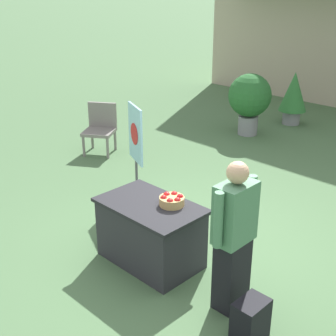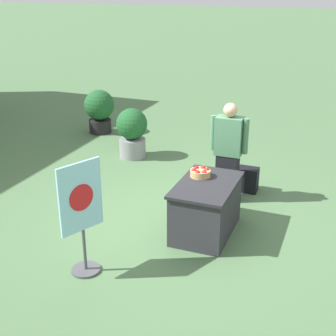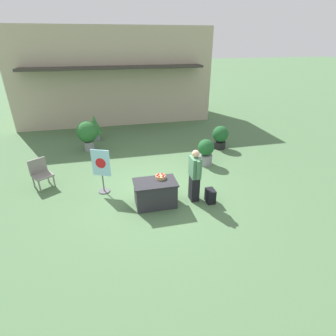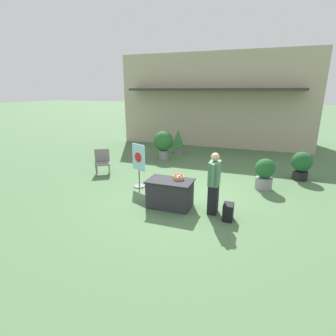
% 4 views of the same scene
% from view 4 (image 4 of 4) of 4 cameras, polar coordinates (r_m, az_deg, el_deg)
% --- Properties ---
extents(ground_plane, '(120.00, 120.00, 0.00)m').
position_cam_4_polar(ground_plane, '(7.79, 3.63, -6.71)').
color(ground_plane, '#4C7047').
extents(storefront_building, '(10.59, 4.61, 5.02)m').
position_cam_4_polar(storefront_building, '(16.50, 10.76, 14.36)').
color(storefront_building, '#B7A88E').
rests_on(storefront_building, ground_plane).
extents(display_table, '(1.22, 0.77, 0.76)m').
position_cam_4_polar(display_table, '(7.16, 0.44, -5.53)').
color(display_table, '#2D2D33').
rests_on(display_table, ground_plane).
extents(apple_basket, '(0.29, 0.29, 0.13)m').
position_cam_4_polar(apple_basket, '(7.09, 2.34, -2.00)').
color(apple_basket, tan).
rests_on(apple_basket, display_table).
extents(person_visitor, '(0.26, 0.61, 1.61)m').
position_cam_4_polar(person_visitor, '(6.74, 9.97, -3.29)').
color(person_visitor, black).
rests_on(person_visitor, ground_plane).
extents(backpack, '(0.24, 0.34, 0.42)m').
position_cam_4_polar(backpack, '(6.68, 12.95, -9.29)').
color(backpack, black).
rests_on(backpack, ground_plane).
extents(poster_board, '(0.55, 0.36, 1.43)m').
position_cam_4_polar(poster_board, '(8.52, -6.38, 0.89)').
color(poster_board, '#4C4C51').
rests_on(poster_board, ground_plane).
extents(patio_chair, '(0.76, 0.76, 0.94)m').
position_cam_4_polar(patio_chair, '(10.25, -14.10, 1.61)').
color(patio_chair, gray).
rests_on(patio_chair, ground_plane).
extents(potted_plant_near_left, '(0.62, 0.62, 1.19)m').
position_cam_4_polar(potted_plant_near_left, '(13.19, 2.17, 6.12)').
color(potted_plant_near_left, gray).
rests_on(potted_plant_near_left, ground_plane).
extents(potted_plant_far_left, '(0.90, 0.90, 1.30)m').
position_cam_4_polar(potted_plant_far_left, '(12.03, -1.00, 5.67)').
color(potted_plant_far_left, gray).
rests_on(potted_plant_far_left, ground_plane).
extents(potted_plant_near_right, '(0.62, 0.62, 1.01)m').
position_cam_4_polar(potted_plant_near_right, '(8.92, 20.30, -1.02)').
color(potted_plant_near_right, gray).
rests_on(potted_plant_near_right, ground_plane).
extents(potted_plant_far_right, '(0.70, 0.70, 1.01)m').
position_cam_4_polar(potted_plant_far_right, '(10.37, 27.06, 0.70)').
color(potted_plant_far_right, black).
rests_on(potted_plant_far_right, ground_plane).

